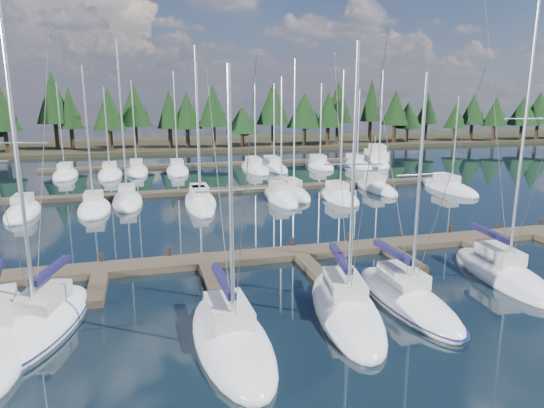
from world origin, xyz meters
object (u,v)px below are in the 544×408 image
object	(u,v)px
front_sailboat_1	(42,323)
motor_yacht_right	(376,161)
front_sailboat_2	(231,338)
front_sailboat_5	(502,273)
front_sailboat_3	(346,308)
front_sailboat_4	(406,298)
main_dock	(300,256)

from	to	relation	value
front_sailboat_1	motor_yacht_right	world-z (taller)	front_sailboat_1
front_sailboat_2	front_sailboat_5	distance (m)	16.47
front_sailboat_3	front_sailboat_4	size ratio (longest dim) A/B	1.10
front_sailboat_1	front_sailboat_2	distance (m)	8.63
main_dock	front_sailboat_3	xyz separation A→B (m)	(-0.39, -8.01, 0.07)
front_sailboat_4	front_sailboat_1	bearing A→B (deg)	173.80
main_dock	front_sailboat_3	size ratio (longest dim) A/B	3.35
front_sailboat_1	front_sailboat_3	bearing A→B (deg)	-8.76
main_dock	front_sailboat_3	world-z (taller)	front_sailboat_3
front_sailboat_1	motor_yacht_right	bearing A→B (deg)	48.51
main_dock	front_sailboat_5	xyz separation A→B (m)	(9.97, -6.14, 0.11)
front_sailboat_1	front_sailboat_2	world-z (taller)	front_sailboat_1
front_sailboat_2	front_sailboat_4	size ratio (longest dim) A/B	1.01
main_dock	front_sailboat_1	size ratio (longest dim) A/B	2.93
front_sailboat_1	front_sailboat_5	bearing A→B (deg)	-0.54
front_sailboat_4	motor_yacht_right	bearing A→B (deg)	64.78
front_sailboat_4	front_sailboat_5	xyz separation A→B (m)	(7.02, 1.62, 0.04)
main_dock	front_sailboat_2	world-z (taller)	front_sailboat_2
front_sailboat_4	front_sailboat_5	bearing A→B (deg)	12.99
motor_yacht_right	front_sailboat_3	bearing A→B (deg)	-118.47
front_sailboat_2	motor_yacht_right	bearing A→B (deg)	57.02
front_sailboat_4	front_sailboat_5	distance (m)	7.20
front_sailboat_1	front_sailboat_3	world-z (taller)	front_sailboat_1
main_dock	front_sailboat_4	bearing A→B (deg)	-69.16
front_sailboat_2	front_sailboat_5	xyz separation A→B (m)	(16.13, 3.31, 0.04)
motor_yacht_right	front_sailboat_2	bearing A→B (deg)	-122.98
front_sailboat_2	motor_yacht_right	xyz separation A→B (m)	(30.34, 46.75, 0.27)
main_dock	front_sailboat_3	bearing A→B (deg)	-92.78
front_sailboat_1	motor_yacht_right	xyz separation A→B (m)	(38.21, 43.21, 0.25)
front_sailboat_3	front_sailboat_5	xyz separation A→B (m)	(10.36, 1.88, 0.03)
front_sailboat_2	front_sailboat_4	distance (m)	9.27
front_sailboat_1	front_sailboat_5	size ratio (longest dim) A/B	0.93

